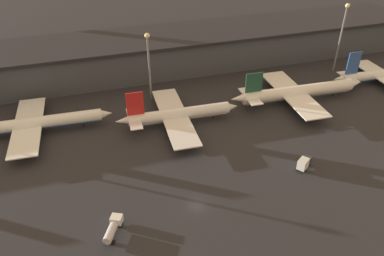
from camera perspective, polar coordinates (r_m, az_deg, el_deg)
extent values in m
plane|color=#26262B|center=(91.40, 0.73, -11.79)|extent=(600.00, 600.00, 0.00)
cube|color=#3D424C|center=(153.94, -8.79, 10.73)|extent=(247.20, 26.87, 12.84)
cube|color=black|center=(151.41, -9.02, 13.17)|extent=(247.20, 28.87, 1.20)
cylinder|color=white|center=(123.23, -22.88, 0.69)|extent=(40.15, 5.65, 3.75)
cylinder|color=#2D519E|center=(123.56, -22.82, 0.44)|extent=(38.12, 5.00, 3.19)
cone|color=white|center=(121.31, -13.11, 2.12)|extent=(4.67, 3.78, 3.57)
cube|color=white|center=(123.83, -23.74, 0.38)|extent=(9.84, 33.87, 0.36)
cylinder|color=gray|center=(132.25, -22.75, 2.13)|extent=(4.22, 2.26, 2.06)
cylinder|color=gray|center=(116.45, -23.43, -2.50)|extent=(4.22, 2.26, 2.06)
cylinder|color=black|center=(122.95, -16.24, 0.56)|extent=(0.50, 0.50, 1.69)
cylinder|color=black|center=(126.23, -23.45, -0.12)|extent=(0.50, 0.50, 1.69)
cylinder|color=black|center=(123.71, -23.57, -0.86)|extent=(0.50, 0.50, 1.69)
cylinder|color=silver|center=(118.27, -1.93, 2.18)|extent=(32.57, 5.26, 3.73)
cylinder|color=silver|center=(118.61, -1.92, 1.91)|extent=(30.93, 4.63, 3.17)
cone|color=silver|center=(122.71, 5.99, 3.25)|extent=(4.63, 3.75, 3.54)
cone|color=silver|center=(116.11, -10.37, 1.10)|extent=(5.73, 3.43, 3.17)
cube|color=red|center=(113.61, -8.69, 3.67)|extent=(5.23, 0.65, 7.57)
cube|color=silver|center=(116.14, -8.80, 1.45)|extent=(4.33, 13.02, 0.24)
cube|color=silver|center=(118.22, -2.69, 1.88)|extent=(9.89, 36.05, 0.36)
cylinder|color=gray|center=(127.47, -3.23, 3.72)|extent=(4.19, 2.24, 2.05)
cylinder|color=gray|center=(110.92, -1.04, -1.23)|extent=(4.19, 2.24, 2.05)
cylinder|color=black|center=(122.31, 3.28, 1.80)|extent=(0.50, 0.50, 1.68)
cylinder|color=black|center=(120.64, -2.81, 1.33)|extent=(0.50, 0.50, 1.68)
cylinder|color=black|center=(118.18, -2.50, 0.59)|extent=(0.50, 0.50, 1.68)
cylinder|color=white|center=(135.69, 15.92, 5.41)|extent=(41.07, 6.12, 4.17)
cylinder|color=#ADB2B7|center=(136.02, 15.87, 5.14)|extent=(38.99, 5.39, 3.55)
cone|color=white|center=(147.41, 23.32, 6.18)|extent=(5.19, 4.20, 3.97)
cone|color=white|center=(126.41, 7.24, 4.51)|extent=(6.42, 3.84, 3.55)
cube|color=#1E4738|center=(125.73, 9.43, 6.84)|extent=(5.86, 0.68, 6.92)
cube|color=white|center=(127.67, 8.89, 4.83)|extent=(4.76, 12.68, 0.24)
cube|color=white|center=(134.95, 15.13, 5.13)|extent=(10.82, 35.11, 0.36)
cylinder|color=gray|center=(143.59, 13.68, 6.49)|extent=(4.70, 2.51, 2.30)
cylinder|color=gray|center=(129.05, 17.50, 2.62)|extent=(4.70, 2.51, 2.30)
cylinder|color=black|center=(144.47, 20.70, 4.88)|extent=(0.50, 0.50, 1.88)
cylinder|color=black|center=(137.36, 14.65, 4.53)|extent=(0.50, 0.50, 1.88)
cylinder|color=black|center=(134.86, 15.30, 3.86)|extent=(0.50, 0.50, 1.88)
cone|color=white|center=(150.32, 21.59, 6.98)|extent=(5.51, 3.30, 3.04)
cube|color=#2D519E|center=(150.59, 23.40, 9.06)|extent=(5.03, 0.64, 8.52)
cube|color=white|center=(152.26, 22.71, 7.17)|extent=(4.05, 10.18, 0.24)
cube|color=white|center=(161.78, 26.93, 7.20)|extent=(9.20, 28.18, 0.36)
cylinder|color=gray|center=(168.24, 25.53, 8.05)|extent=(4.03, 2.16, 1.97)
cylinder|color=black|center=(163.57, 26.44, 6.76)|extent=(0.50, 0.50, 1.61)
cylinder|color=black|center=(161.68, 27.05, 6.30)|extent=(0.50, 0.50, 1.61)
cube|color=white|center=(87.87, -11.42, -13.49)|extent=(3.23, 3.07, 1.81)
cylinder|color=#B7B7BC|center=(85.38, -12.32, -15.37)|extent=(3.86, 5.11, 1.91)
cylinder|color=black|center=(88.82, -12.00, -14.04)|extent=(0.97, 1.09, 0.90)
cylinder|color=black|center=(88.26, -10.80, -14.25)|extent=(0.97, 1.09, 0.90)
cylinder|color=black|center=(85.87, -13.12, -16.39)|extent=(0.97, 1.09, 0.90)
cylinder|color=black|center=(85.29, -11.88, -16.62)|extent=(0.97, 1.09, 0.90)
cube|color=#282D38|center=(106.56, 17.12, -4.65)|extent=(2.47, 2.65, 2.02)
cube|color=silver|center=(104.30, 16.56, -5.24)|extent=(3.78, 3.55, 2.70)
cylinder|color=black|center=(107.41, 16.58, -5.07)|extent=(1.05, 0.96, 0.90)
cylinder|color=black|center=(107.02, 17.38, -5.39)|extent=(1.05, 0.96, 0.90)
cylinder|color=black|center=(105.00, 15.87, -5.95)|extent=(1.05, 0.96, 0.90)
cylinder|color=black|center=(104.61, 16.69, -6.28)|extent=(1.05, 0.96, 0.90)
cylinder|color=slate|center=(130.57, -6.51, 8.92)|extent=(0.70, 0.70, 22.33)
sphere|color=beige|center=(126.19, -6.86, 13.79)|extent=(1.80, 1.80, 1.80)
cylinder|color=slate|center=(161.33, 21.60, 12.31)|extent=(0.70, 0.70, 25.64)
sphere|color=beige|center=(157.51, 22.63, 16.82)|extent=(1.80, 1.80, 1.80)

